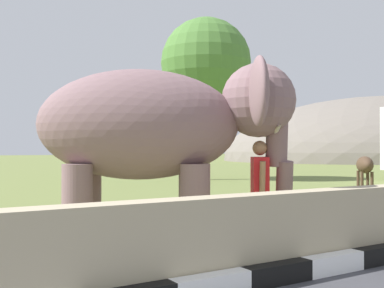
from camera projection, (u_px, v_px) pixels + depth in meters
The scene contains 5 objects.
barrier_parapet at pixel (127, 253), 4.72m from camera, with size 28.00×0.36×1.00m, color tan.
elephant at pixel (162, 127), 7.37m from camera, with size 3.96×3.42×2.87m.
person_handler at pixel (260, 187), 7.44m from camera, with size 0.43×0.62×1.66m.
cow_near at pixel (365, 165), 18.48m from camera, with size 1.58×1.68×1.23m.
tree_distant at pixel (206, 63), 23.38m from camera, with size 4.41×4.41×7.93m.
Camera 1 is at (0.06, -0.23, 1.54)m, focal length 44.65 mm.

